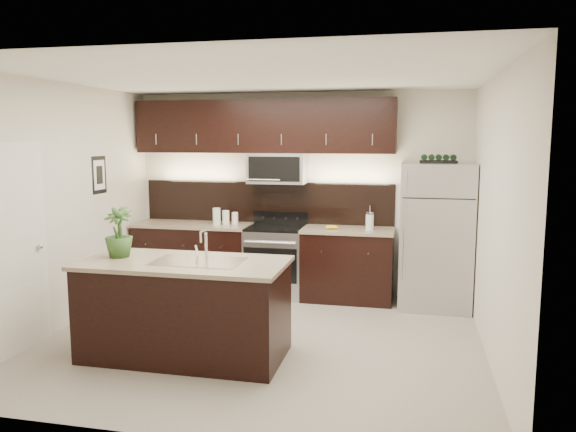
# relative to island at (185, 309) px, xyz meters

# --- Properties ---
(ground) EXTENTS (4.50, 4.50, 0.00)m
(ground) POSITION_rel_island_xyz_m (0.60, 0.56, -0.47)
(ground) COLOR gray
(ground) RESTS_ON ground
(room_walls) EXTENTS (4.52, 4.02, 2.71)m
(room_walls) POSITION_rel_island_xyz_m (0.49, 0.52, 1.22)
(room_walls) COLOR beige
(room_walls) RESTS_ON ground
(counter_run) EXTENTS (3.51, 0.65, 0.94)m
(counter_run) POSITION_rel_island_xyz_m (0.15, 2.25, -0.00)
(counter_run) COLOR black
(counter_run) RESTS_ON ground
(upper_fixtures) EXTENTS (3.49, 0.40, 1.66)m
(upper_fixtures) POSITION_rel_island_xyz_m (0.18, 2.40, 1.67)
(upper_fixtures) COLOR black
(upper_fixtures) RESTS_ON counter_run
(island) EXTENTS (1.96, 0.96, 0.94)m
(island) POSITION_rel_island_xyz_m (0.00, 0.00, 0.00)
(island) COLOR black
(island) RESTS_ON ground
(sink_faucet) EXTENTS (0.84, 0.50, 0.28)m
(sink_faucet) POSITION_rel_island_xyz_m (0.15, 0.01, 0.48)
(sink_faucet) COLOR silver
(sink_faucet) RESTS_ON island
(refrigerator) EXTENTS (0.87, 0.78, 1.80)m
(refrigerator) POSITION_rel_island_xyz_m (2.40, 2.19, 0.43)
(refrigerator) COLOR #B2B2B7
(refrigerator) RESTS_ON ground
(wine_rack) EXTENTS (0.44, 0.27, 0.10)m
(wine_rack) POSITION_rel_island_xyz_m (2.40, 2.19, 1.37)
(wine_rack) COLOR black
(wine_rack) RESTS_ON refrigerator
(plant) EXTENTS (0.30, 0.30, 0.49)m
(plant) POSITION_rel_island_xyz_m (-0.69, 0.04, 0.71)
(plant) COLOR #2D5120
(plant) RESTS_ON island
(canisters) EXTENTS (0.32, 0.20, 0.23)m
(canisters) POSITION_rel_island_xyz_m (-0.37, 2.24, 0.57)
(canisters) COLOR silver
(canisters) RESTS_ON counter_run
(french_press) EXTENTS (0.11, 0.11, 0.30)m
(french_press) POSITION_rel_island_xyz_m (1.59, 2.20, 0.58)
(french_press) COLOR silver
(french_press) RESTS_ON counter_run
(bananas) EXTENTS (0.18, 0.15, 0.05)m
(bananas) POSITION_rel_island_xyz_m (1.07, 2.17, 0.49)
(bananas) COLOR yellow
(bananas) RESTS_ON counter_run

